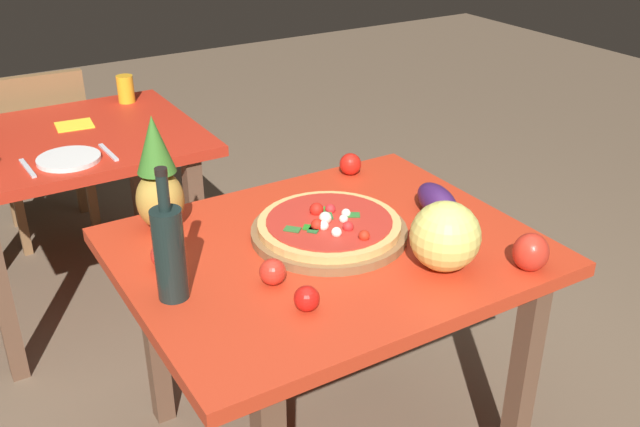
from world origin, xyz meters
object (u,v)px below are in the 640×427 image
tomato_by_bottle (350,164)px  dining_chair (44,146)px  pizza (329,224)px  melon (445,236)px  background_table (69,163)px  dinner_plate (69,159)px  tomato_near_board (307,298)px  tomato_beside_pepper (273,272)px  display_table (328,274)px  pizza_board (329,232)px  drinking_glass_juice (126,89)px  tomato_at_corner (163,255)px  eggplant (437,202)px  wine_bottle (169,251)px  fork_utensil (28,168)px  bell_pepper (531,252)px  napkin_folded (74,125)px  knife_utensil (108,152)px  pineapple_left (158,179)px

tomato_by_bottle → dining_chair: bearing=115.6°
pizza → melon: melon is taller
background_table → dinner_plate: dinner_plate is taller
tomato_near_board → tomato_beside_pepper: bearing=95.7°
display_table → background_table: 1.31m
pizza_board → drinking_glass_juice: size_ratio=3.81×
tomato_at_corner → eggplant: bearing=-9.8°
pizza_board → pizza: size_ratio=1.10×
dinner_plate → display_table: bearing=-64.9°
wine_bottle → fork_utensil: 1.03m
melon → fork_utensil: melon is taller
drinking_glass_juice → melon: bearing=-81.3°
background_table → melon: (0.61, -1.50, 0.20)m
bell_pepper → napkin_folded: (-0.74, 1.72, -0.04)m
background_table → drinking_glass_juice: drinking_glass_juice is taller
dinner_plate → tomato_at_corner: bearing=-87.7°
dinner_plate → napkin_folded: size_ratio=1.57×
pizza → wine_bottle: bearing=-172.3°
pizza_board → tomato_near_board: 0.37m
pizza_board → dinner_plate: bearing=117.6°
fork_utensil → pizza_board: bearing=-58.7°
pizza_board → display_table: bearing=-124.8°
pizza → tomato_near_board: bearing=-130.1°
wine_bottle → display_table: bearing=3.0°
eggplant → napkin_folded: (-0.73, 1.35, -0.04)m
tomato_near_board → tomato_beside_pepper: tomato_beside_pepper is taller
fork_utensil → knife_utensil: 0.28m
dining_chair → dinner_plate: size_ratio=3.86×
melon → tomato_beside_pepper: (-0.42, 0.16, -0.06)m
wine_bottle → pineapple_left: (0.11, 0.36, 0.02)m
pizza → tomato_at_corner: pizza is taller
melon → tomato_by_bottle: (0.13, 0.63, -0.06)m
wine_bottle → tomato_near_board: bearing=-40.9°
melon → tomato_by_bottle: 0.65m
tomato_at_corner → dinner_plate: bearing=92.3°
tomato_at_corner → napkin_folded: tomato_at_corner is taller
pineapple_left → napkin_folded: (0.00, 1.00, -0.15)m
background_table → pizza_board: size_ratio=2.23×
knife_utensil → pizza: bearing=-71.6°
dinner_plate → wine_bottle: bearing=-89.8°
wine_bottle → tomato_at_corner: bearing=78.5°
melon → dining_chair: bearing=105.5°
wine_bottle → bell_pepper: (0.85, -0.35, -0.08)m
tomato_at_corner → napkin_folded: bearing=86.4°
background_table → eggplant: bearing=-57.7°
drinking_glass_juice → dinner_plate: (-0.38, -0.54, -0.05)m
knife_utensil → tomato_by_bottle: bearing=-45.4°
bell_pepper → knife_utensil: (-0.71, 1.36, -0.04)m
dining_chair → tomato_at_corner: bearing=91.9°
pineapple_left → tomato_beside_pepper: size_ratio=4.97×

